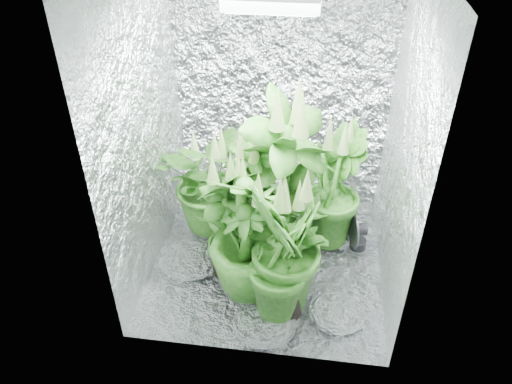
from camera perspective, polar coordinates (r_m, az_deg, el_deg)
The scene contains 12 objects.
ground at distance 3.66m, azimuth 1.35°, elevation -7.71°, with size 1.60×1.60×0.00m, color silver.
walls at distance 3.06m, azimuth 1.60°, elevation 6.04°, with size 1.62×1.62×2.00m.
plant_a at distance 3.69m, azimuth -4.95°, elevation 1.15°, with size 0.95×0.95×0.91m.
plant_b at distance 3.31m, azimuth 3.37°, elevation 0.91°, with size 0.92×0.92×1.34m.
plant_c at distance 3.59m, azimuth 8.83°, elevation 0.37°, with size 0.52×0.52×0.99m.
plant_d at distance 3.14m, azimuth -0.87°, elevation -5.12°, with size 0.64×0.64×0.99m.
plant_e at distance 3.22m, azimuth 3.11°, elevation -5.50°, with size 0.93×0.93×0.84m.
plant_f at distance 3.30m, azimuth -3.21°, elevation -3.41°, with size 0.64×0.64×0.95m.
plant_g at distance 2.98m, azimuth 3.32°, elevation -7.01°, with size 0.55×0.55×1.06m.
plant_h at distance 3.52m, azimuth -0.23°, elevation 0.22°, with size 0.73×0.73×1.01m.
circulation_fan at distance 3.74m, azimuth 11.34°, elevation -4.72°, with size 0.15×0.27×0.31m.
plant_label at distance 3.09m, azimuth 4.15°, elevation -10.09°, with size 0.05×0.01×0.07m, color white.
Camera 1 is at (0.28, -2.65, 2.51)m, focal length 35.00 mm.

